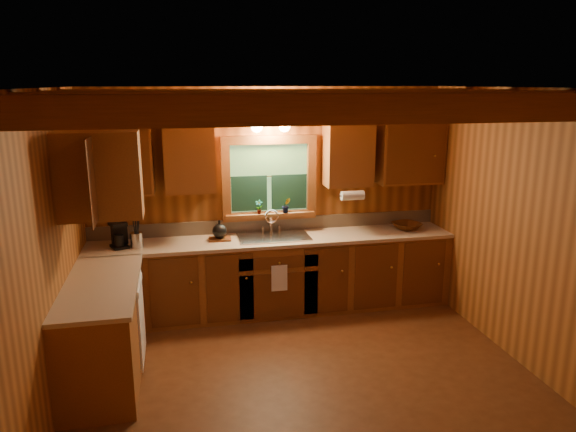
% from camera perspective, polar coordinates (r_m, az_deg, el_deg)
% --- Properties ---
extents(room, '(4.20, 4.20, 4.20)m').
position_cam_1_polar(room, '(4.59, 2.08, -2.97)').
color(room, '#562D15').
rests_on(room, ground).
extents(ceiling_beams, '(4.20, 2.54, 0.18)m').
position_cam_1_polar(ceiling_beams, '(4.39, 2.22, 12.04)').
color(ceiling_beams, brown).
rests_on(ceiling_beams, room).
extents(base_cabinets, '(4.20, 2.22, 0.86)m').
position_cam_1_polar(base_cabinets, '(5.99, -5.64, -7.70)').
color(base_cabinets, brown).
rests_on(base_cabinets, ground).
extents(countertop, '(4.20, 2.24, 0.04)m').
position_cam_1_polar(countertop, '(5.85, -5.62, -3.57)').
color(countertop, tan).
rests_on(countertop, base_cabinets).
extents(backsplash, '(4.20, 0.02, 0.16)m').
position_cam_1_polar(backsplash, '(6.45, -2.00, -0.90)').
color(backsplash, tan).
rests_on(backsplash, room).
extents(dishwasher_panel, '(0.02, 0.60, 0.80)m').
position_cam_1_polar(dishwasher_panel, '(5.42, -15.37, -10.57)').
color(dishwasher_panel, white).
rests_on(dishwasher_panel, base_cabinets).
extents(upper_cabinets, '(4.19, 1.77, 0.78)m').
position_cam_1_polar(upper_cabinets, '(5.76, -6.83, 5.93)').
color(upper_cabinets, brown).
rests_on(upper_cabinets, room).
extents(window, '(1.12, 0.08, 1.00)m').
position_cam_1_polar(window, '(6.32, -2.01, 3.87)').
color(window, brown).
rests_on(window, room).
extents(window_sill, '(1.06, 0.14, 0.04)m').
position_cam_1_polar(window_sill, '(6.36, -1.91, 0.17)').
color(window_sill, brown).
rests_on(window_sill, room).
extents(wall_sconce, '(0.45, 0.21, 0.17)m').
position_cam_1_polar(wall_sconce, '(6.12, -1.87, 9.54)').
color(wall_sconce, black).
rests_on(wall_sconce, room).
extents(paper_towel_roll, '(0.27, 0.11, 0.11)m').
position_cam_1_polar(paper_towel_roll, '(6.25, 6.88, 2.19)').
color(paper_towel_roll, white).
rests_on(paper_towel_roll, upper_cabinets).
extents(dish_towel, '(0.18, 0.01, 0.30)m').
position_cam_1_polar(dish_towel, '(6.01, -0.93, -6.64)').
color(dish_towel, white).
rests_on(dish_towel, base_cabinets).
extents(sink, '(0.82, 0.48, 0.43)m').
position_cam_1_polar(sink, '(6.22, -1.54, -2.67)').
color(sink, silver).
rests_on(sink, countertop).
extents(coffee_maker, '(0.16, 0.21, 0.29)m').
position_cam_1_polar(coffee_maker, '(6.09, -17.55, -1.88)').
color(coffee_maker, black).
rests_on(coffee_maker, countertop).
extents(utensil_crock, '(0.13, 0.13, 0.38)m').
position_cam_1_polar(utensil_crock, '(6.03, -15.82, -2.39)').
color(utensil_crock, silver).
rests_on(utensil_crock, countertop).
extents(cutting_board, '(0.26, 0.19, 0.02)m').
position_cam_1_polar(cutting_board, '(6.15, -7.27, -2.44)').
color(cutting_board, '#5C2E13').
rests_on(cutting_board, countertop).
extents(teakettle, '(0.16, 0.16, 0.21)m').
position_cam_1_polar(teakettle, '(6.12, -7.29, -1.59)').
color(teakettle, black).
rests_on(teakettle, cutting_board).
extents(wicker_basket, '(0.42, 0.42, 0.08)m').
position_cam_1_polar(wicker_basket, '(6.69, 12.53, -1.04)').
color(wicker_basket, '#48230C').
rests_on(wicker_basket, countertop).
extents(potted_plant_left, '(0.10, 0.08, 0.17)m').
position_cam_1_polar(potted_plant_left, '(6.29, -3.12, 0.97)').
color(potted_plant_left, '#5C2E13').
rests_on(potted_plant_left, window_sill).
extents(potted_plant_right, '(0.11, 0.09, 0.18)m').
position_cam_1_polar(potted_plant_right, '(6.33, -0.19, 1.15)').
color(potted_plant_right, '#5C2E13').
rests_on(potted_plant_right, window_sill).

